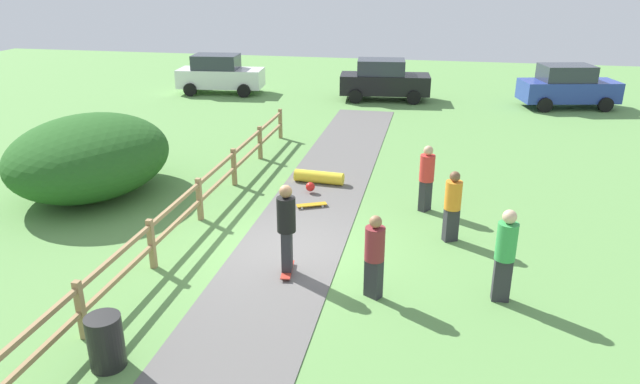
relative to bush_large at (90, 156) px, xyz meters
The scene contains 15 objects.
ground_plane 6.80m from the bush_large, 21.36° to the right, with size 60.00×60.00×0.00m, color #60934C.
asphalt_path 6.80m from the bush_large, 21.36° to the right, with size 2.40×28.00×0.02m, color #605E5B.
wooden_fence 4.41m from the bush_large, 33.80° to the right, with size 0.12×18.12×1.10m.
bush_large is the anchor object (origin of this frame).
trash_bin 8.24m from the bush_large, 57.20° to the right, with size 0.56×0.56×0.90m, color black.
skater_riding 7.34m from the bush_large, 27.87° to the right, with size 0.42×0.82×1.94m.
skater_fallen 6.40m from the bush_large, 17.82° to the left, with size 1.49×1.22×0.36m.
skateboard_loose 6.31m from the bush_large, ahead, with size 0.81×0.52×0.08m.
bystander_green 11.31m from the bush_large, 18.65° to the right, with size 0.40×0.40×1.86m.
bystander_red 9.17m from the bush_large, ahead, with size 0.53×0.53×1.75m.
bystander_orange 9.86m from the bush_large, ahead, with size 0.51×0.51×1.69m.
bystander_maroon 9.23m from the bush_large, 25.45° to the right, with size 0.52×0.52×1.69m.
parked_car_black 15.59m from the bush_large, 64.44° to the left, with size 4.35×2.33×1.92m.
parked_car_white 14.14m from the bush_large, 96.15° to the left, with size 4.35×2.32×1.92m.
parked_car_blue 20.55m from the bush_large, 43.15° to the left, with size 4.47×2.69×1.92m.
Camera 1 is at (3.02, -11.32, 5.92)m, focal length 32.73 mm.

